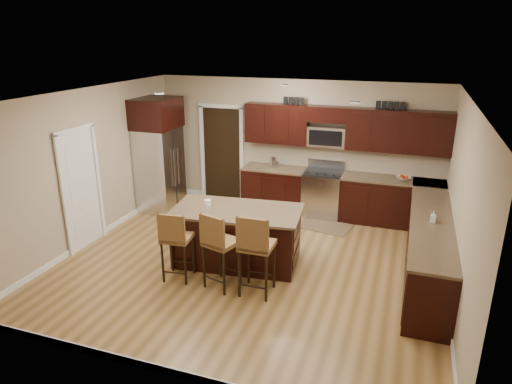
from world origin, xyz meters
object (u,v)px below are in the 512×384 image
at_px(stool_left, 175,238).
at_px(refrigerator, 159,154).
at_px(stool_mid, 218,242).
at_px(stool_right, 255,246).
at_px(island, 237,238).
at_px(range, 323,193).

height_order(stool_left, refrigerator, refrigerator).
bearing_deg(stool_mid, stool_right, 16.16).
xyz_separation_m(island, stool_left, (-0.65, -0.85, 0.26)).
distance_m(stool_left, stool_right, 1.26).
xyz_separation_m(range, stool_mid, (-0.86, -3.33, 0.26)).
height_order(island, refrigerator, refrigerator).
bearing_deg(stool_right, refrigerator, 138.55).
bearing_deg(refrigerator, stool_left, -55.78).
distance_m(island, stool_mid, 0.90).
bearing_deg(island, stool_mid, -92.91).
xyz_separation_m(island, refrigerator, (-2.39, 1.72, 0.78)).
height_order(stool_mid, refrigerator, refrigerator).
distance_m(island, refrigerator, 3.05).
bearing_deg(stool_right, stool_mid, 178.49).
distance_m(range, stool_left, 3.68).
bearing_deg(stool_right, range, 84.09).
bearing_deg(island, range, 63.71).
relative_size(stool_left, stool_mid, 0.94).
relative_size(stool_mid, refrigerator, 0.50).
bearing_deg(range, refrigerator, -167.06).
bearing_deg(stool_left, island, 45.75).
bearing_deg(range, stool_right, -95.07).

